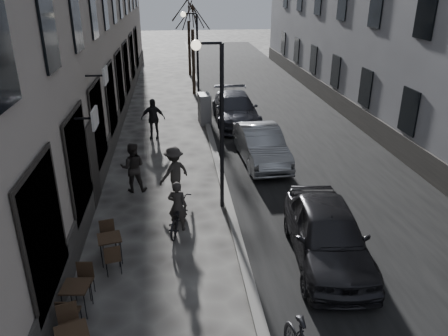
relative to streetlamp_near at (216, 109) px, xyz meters
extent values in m
cube|color=black|center=(4.02, 10.00, -3.16)|extent=(7.30, 60.00, 0.00)
cube|color=slate|center=(0.37, 10.00, -3.10)|extent=(0.25, 60.00, 0.12)
cylinder|color=black|center=(0.17, 0.00, -0.66)|extent=(0.12, 0.12, 5.00)
cylinder|color=black|center=(-0.18, 0.00, 1.84)|extent=(0.70, 0.08, 0.08)
sphere|color=#FFF2CC|center=(-0.53, 0.00, 1.79)|extent=(0.28, 0.28, 0.28)
cylinder|color=black|center=(0.17, 12.00, -0.66)|extent=(0.12, 0.12, 5.00)
cylinder|color=black|center=(-0.18, 12.00, 1.84)|extent=(0.70, 0.08, 0.08)
sphere|color=#FFF2CC|center=(-0.53, 12.00, 1.79)|extent=(0.28, 0.28, 0.28)
cylinder|color=black|center=(0.07, 15.00, -1.21)|extent=(0.20, 0.20, 3.90)
cylinder|color=black|center=(0.07, 21.00, -1.21)|extent=(0.20, 0.20, 3.90)
cube|color=black|center=(-3.20, -5.80, -2.47)|extent=(0.74, 0.74, 0.04)
cylinder|color=black|center=(-3.05, -5.49, -2.82)|extent=(0.02, 0.02, 0.67)
cube|color=black|center=(-3.41, -4.41, -2.50)|extent=(0.61, 0.61, 0.04)
cylinder|color=black|center=(-3.66, -4.61, -2.84)|extent=(0.02, 0.02, 0.64)
cylinder|color=black|center=(-3.20, -4.66, -2.84)|extent=(0.02, 0.02, 0.64)
cylinder|color=black|center=(-3.61, -4.15, -2.84)|extent=(0.02, 0.02, 0.64)
cylinder|color=black|center=(-3.15, -4.20, -2.84)|extent=(0.02, 0.02, 0.64)
cube|color=black|center=(-2.94, -2.59, -2.49)|extent=(0.67, 0.67, 0.04)
cylinder|color=black|center=(-3.11, -2.87, -2.83)|extent=(0.02, 0.02, 0.65)
cylinder|color=black|center=(-2.65, -2.77, -2.83)|extent=(0.02, 0.02, 0.65)
cylinder|color=black|center=(-3.22, -2.41, -2.83)|extent=(0.02, 0.02, 0.65)
cylinder|color=black|center=(-2.76, -2.31, -2.83)|extent=(0.02, 0.02, 0.65)
cube|color=silver|center=(-3.86, -5.55, -2.56)|extent=(0.44, 0.72, 1.12)
cube|color=slate|center=(0.27, 8.78, -2.42)|extent=(0.62, 1.03, 1.48)
imported|color=black|center=(-1.22, -1.24, -2.70)|extent=(1.01, 1.83, 0.91)
imported|color=#282523|center=(-1.22, -1.24, -2.41)|extent=(0.62, 0.48, 1.49)
imported|color=black|center=(-2.65, 1.46, -2.31)|extent=(0.84, 0.66, 1.70)
imported|color=#2B2825|center=(-1.29, 0.90, -2.30)|extent=(1.26, 1.19, 1.71)
imported|color=black|center=(-2.17, 6.83, -2.25)|extent=(1.09, 0.52, 1.81)
imported|color=black|center=(2.47, -3.13, -2.41)|extent=(2.18, 4.53, 1.49)
imported|color=gray|center=(2.08, 3.49, -2.46)|extent=(1.69, 4.31, 1.40)
imported|color=#32323B|center=(1.79, 8.61, -2.44)|extent=(2.03, 4.99, 1.45)
camera|label=1|loc=(-1.16, -12.12, 3.38)|focal=35.00mm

